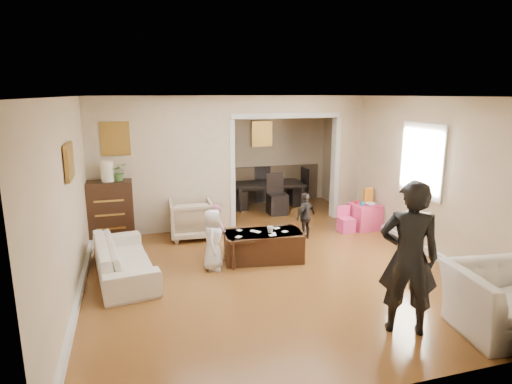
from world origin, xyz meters
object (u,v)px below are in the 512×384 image
object	(u,v)px
child_toddler	(306,216)
coffee_cup	(270,230)
coffee_table	(263,246)
cyan_cup	(362,203)
armchair_front	(506,300)
play_table	(364,216)
child_kneel_b	(217,231)
armchair_back	(191,219)
dining_table	(268,195)
dresser	(110,211)
child_kneel_a	(213,240)
sofa	(124,258)
table_lamp	(107,171)
adult_person	(409,258)

from	to	relation	value
child_toddler	coffee_cup	bearing A→B (deg)	9.32
coffee_table	cyan_cup	distance (m)	2.54
armchair_front	cyan_cup	xyz separation A→B (m)	(0.35, 3.78, 0.17)
play_table	child_kneel_b	size ratio (longest dim) A/B	0.58
play_table	cyan_cup	distance (m)	0.31
armchair_front	armchair_back	bearing A→B (deg)	132.52
dining_table	child_toddler	distance (m)	2.41
dresser	child_kneel_a	xyz separation A→B (m)	(1.54, -1.80, -0.08)
play_table	sofa	bearing A→B (deg)	-167.02
coffee_table	coffee_cup	distance (m)	0.30
sofa	dresser	distance (m)	1.74
armchair_back	child_kneel_a	distance (m)	1.60
child_toddler	sofa	bearing A→B (deg)	-16.83
dresser	play_table	world-z (taller)	dresser
armchair_front	coffee_cup	bearing A→B (deg)	132.02
table_lamp	child_kneel_a	xyz separation A→B (m)	(1.54, -1.80, -0.82)
coffee_cup	child_toddler	distance (m)	1.24
table_lamp	child_kneel_b	bearing A→B (deg)	-38.77
armchair_front	coffee_cup	xyz separation A→B (m)	(-1.88, 2.77, 0.15)
armchair_front	child_toddler	xyz separation A→B (m)	(-0.93, 3.57, 0.07)
dresser	cyan_cup	world-z (taller)	dresser
child_kneel_a	child_toddler	bearing A→B (deg)	-45.43
child_kneel_b	armchair_front	bearing A→B (deg)	-150.16
armchair_back	coffee_cup	bearing A→B (deg)	128.43
armchair_front	adult_person	bearing A→B (deg)	171.84
armchair_front	child_kneel_b	size ratio (longest dim) A/B	1.26
child_kneel_b	dresser	bearing A→B (deg)	40.45
adult_person	child_toddler	size ratio (longest dim) A/B	2.00
sofa	child_kneel_a	size ratio (longest dim) A/B	2.00
cyan_cup	armchair_back	bearing A→B (deg)	171.72
cyan_cup	child_toddler	xyz separation A→B (m)	(-1.28, -0.21, -0.10)
coffee_table	child_toddler	bearing A→B (deg)	35.54
dresser	dining_table	size ratio (longest dim) A/B	0.68
armchair_back	table_lamp	bearing A→B (deg)	-5.64
armchair_back	child_toddler	world-z (taller)	child_toddler
armchair_back	table_lamp	world-z (taller)	table_lamp
sofa	adult_person	distance (m)	3.97
dining_table	child_kneel_b	bearing A→B (deg)	-118.62
dresser	armchair_back	bearing A→B (deg)	-8.54
dresser	adult_person	bearing A→B (deg)	-51.81
play_table	cyan_cup	xyz separation A→B (m)	(-0.10, -0.05, 0.29)
armchair_back	table_lamp	distance (m)	1.71
dresser	coffee_table	distance (m)	2.92
armchair_front	table_lamp	world-z (taller)	table_lamp
armchair_front	child_toddler	world-z (taller)	child_toddler
coffee_cup	play_table	bearing A→B (deg)	24.47
child_toddler	table_lamp	bearing A→B (deg)	-45.53
play_table	child_kneel_b	world-z (taller)	child_kneel_b
armchair_front	cyan_cup	size ratio (longest dim) A/B	14.17
cyan_cup	child_toddler	size ratio (longest dim) A/B	0.09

